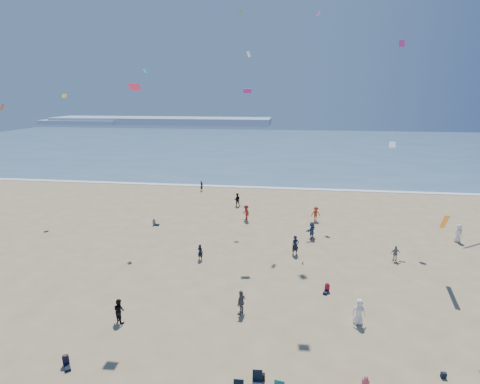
# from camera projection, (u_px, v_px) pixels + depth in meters

# --- Properties ---
(ocean) EXTENTS (220.00, 100.00, 0.06)m
(ocean) POSITION_uv_depth(u_px,v_px,m) (273.00, 146.00, 109.17)
(ocean) COLOR #476B84
(ocean) RESTS_ON ground
(surf_line) EXTENTS (220.00, 1.20, 0.08)m
(surf_line) POSITION_uv_depth(u_px,v_px,m) (258.00, 187.00, 61.26)
(surf_line) COLOR white
(surf_line) RESTS_ON ground
(headland_far) EXTENTS (110.00, 20.00, 3.20)m
(headland_far) POSITION_uv_depth(u_px,v_px,m) (161.00, 121.00, 188.38)
(headland_far) COLOR #7A8EA8
(headland_far) RESTS_ON ground
(headland_near) EXTENTS (40.00, 14.00, 2.00)m
(headland_near) POSITION_uv_depth(u_px,v_px,m) (82.00, 122.00, 188.91)
(headland_near) COLOR #7A8EA8
(headland_near) RESTS_ON ground
(standing_flyers) EXTENTS (38.59, 50.87, 1.93)m
(standing_flyers) POSITION_uv_depth(u_px,v_px,m) (301.00, 258.00, 33.00)
(standing_flyers) COLOR slate
(standing_flyers) RESTS_ON ground
(seated_group) EXTENTS (20.58, 32.88, 0.84)m
(seated_group) POSITION_uv_depth(u_px,v_px,m) (210.00, 318.00, 25.01)
(seated_group) COLOR white
(seated_group) RESTS_ON ground
(black_backpack) EXTENTS (0.30, 0.22, 0.38)m
(black_backpack) POSITION_uv_depth(u_px,v_px,m) (262.00, 377.00, 20.14)
(black_backpack) COLOR black
(black_backpack) RESTS_ON ground
(navy_bag) EXTENTS (0.28, 0.18, 0.34)m
(navy_bag) POSITION_uv_depth(u_px,v_px,m) (444.00, 375.00, 20.28)
(navy_bag) COLOR black
(navy_bag) RESTS_ON ground
(kites_aloft) EXTENTS (42.55, 42.62, 28.36)m
(kites_aloft) POSITION_uv_depth(u_px,v_px,m) (337.00, 109.00, 26.88)
(kites_aloft) COLOR yellow
(kites_aloft) RESTS_ON ground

